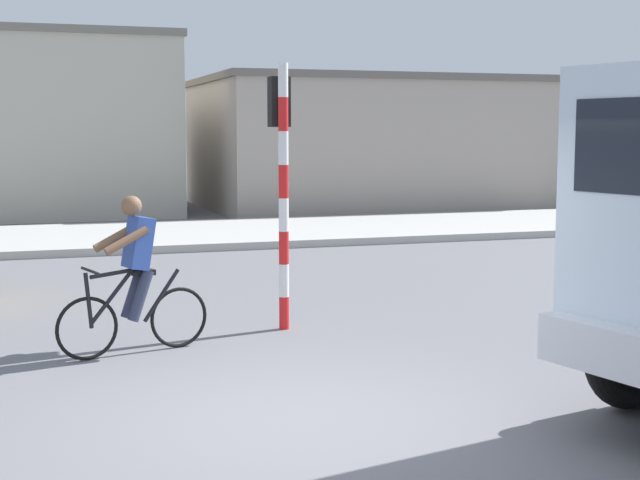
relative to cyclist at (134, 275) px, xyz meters
name	(u,v)px	position (x,y,z in m)	size (l,w,h in m)	color
ground_plane	(299,421)	(1.01, -2.78, -0.86)	(120.00, 120.00, 0.00)	slate
sidewalk_far	(124,237)	(1.01, 10.56, -0.78)	(80.00, 5.00, 0.16)	#ADADA8
cyclist	(134,275)	(0.00, 0.00, 0.00)	(1.68, 0.62, 1.72)	black
traffic_light_pole	(282,159)	(1.87, 0.77, 1.20)	(0.24, 0.43, 3.20)	red
building_mid_block	(41,125)	(-0.46, 18.51, 1.70)	(7.48, 7.07, 5.12)	#B2AD9E
building_corner_right	(384,143)	(10.08, 17.69, 1.15)	(11.70, 7.81, 4.02)	#9E9389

